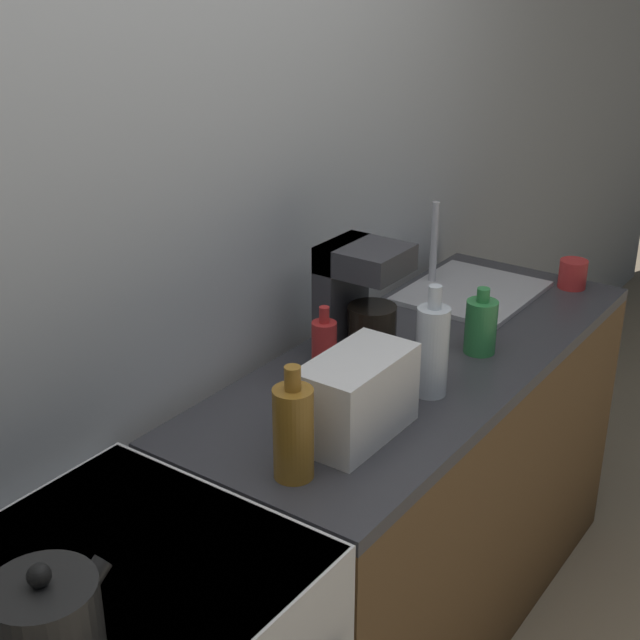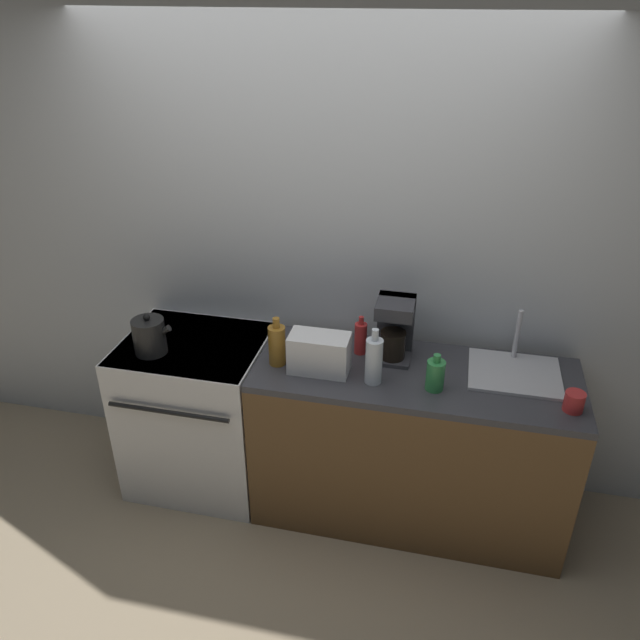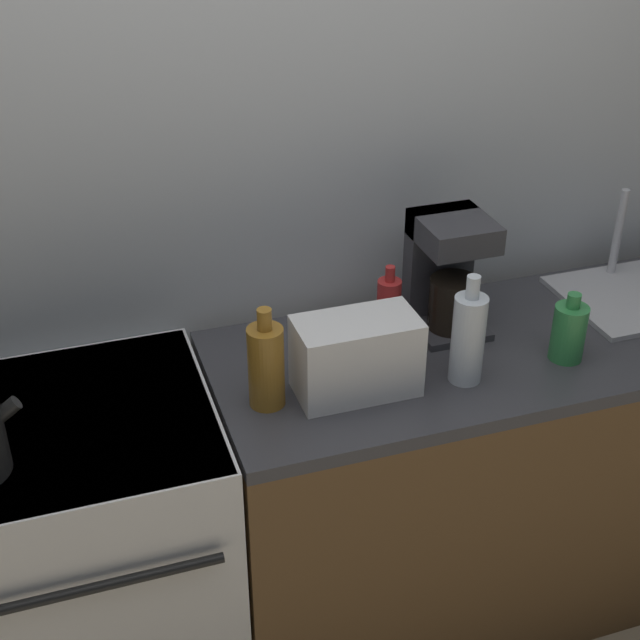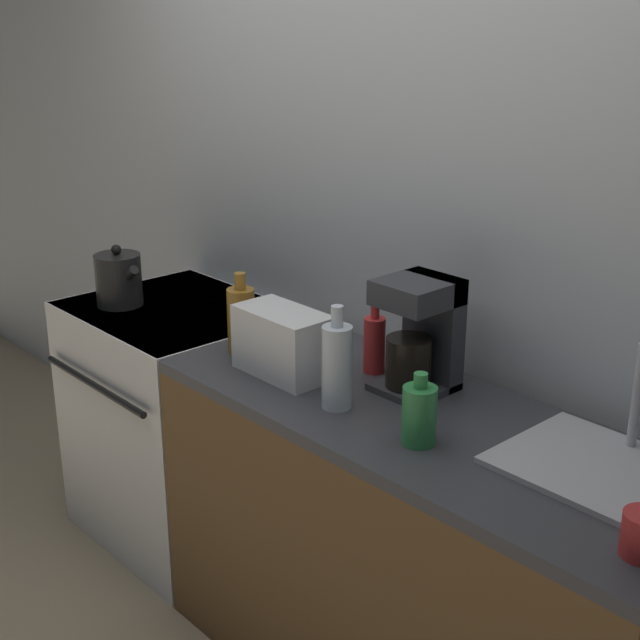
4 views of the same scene
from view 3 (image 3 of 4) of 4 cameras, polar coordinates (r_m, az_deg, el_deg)
The scene contains 10 objects.
wall_back at distance 2.38m, azimuth -3.89°, elevation 9.18°, with size 8.00×0.05×2.60m.
stove at distance 2.45m, azimuth -15.36°, elevation -14.64°, with size 0.76×0.68×0.91m.
counter_block at distance 2.69m, azimuth 10.97°, elevation -9.51°, with size 1.60×0.62×0.91m.
toaster at distance 2.13m, azimuth 2.34°, elevation -2.31°, with size 0.29×0.16×0.20m.
coffee_maker at distance 2.39m, azimuth 8.13°, elevation 3.22°, with size 0.18×0.21×0.32m.
sink_tray at distance 2.73m, azimuth 19.69°, elevation 1.69°, with size 0.44×0.37×0.28m.
bottle_red at distance 2.36m, azimuth 4.41°, elevation 0.79°, with size 0.06×0.06×0.21m.
bottle_amber at distance 2.08m, azimuth -3.47°, elevation -2.90°, with size 0.09×0.09×0.26m.
bottle_green at distance 2.35m, azimuth 15.63°, elevation -0.72°, with size 0.09×0.09×0.19m.
bottle_clear at distance 2.19m, azimuth 9.46°, elevation -1.11°, with size 0.08×0.08×0.29m.
Camera 3 is at (-0.55, -1.45, 2.16)m, focal length 50.00 mm.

